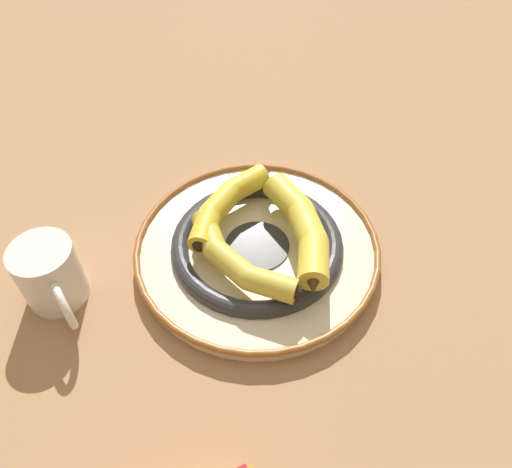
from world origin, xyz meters
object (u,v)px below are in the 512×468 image
Objects in this scene: banana_a at (226,203)px; banana_c at (303,229)px; decorative_bowl at (256,245)px; coffee_mug at (50,275)px; banana_b at (234,259)px.

banana_a is 0.74× the size of banana_c.
coffee_mug is (-0.26, 0.01, 0.03)m from decorative_bowl.
coffee_mug reaches higher than banana_a.
banana_a is 0.24m from coffee_mug.
decorative_bowl is at bearing 73.08° from coffee_mug.
decorative_bowl is 0.07m from banana_b.
coffee_mug reaches higher than decorative_bowl.
decorative_bowl is 1.85× the size of banana_b.
banana_a is at bearing 143.57° from banana_b.
coffee_mug is (-0.22, 0.05, -0.00)m from banana_b.
banana_a is at bearing 49.55° from banana_c.
banana_c reaches higher than decorative_bowl.
decorative_bowl is 0.07m from banana_a.
banana_b is at bearing 39.02° from banana_a.
coffee_mug is at bearing 177.41° from decorative_bowl.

